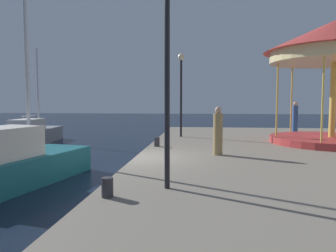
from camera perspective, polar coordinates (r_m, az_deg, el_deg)
The scene contains 10 objects.
ground_plane at distance 11.30m, azimuth -5.93°, elevation -9.56°, with size 120.00×120.00×0.00m, color black.
sailboat_grey at distance 22.26m, azimuth -23.42°, elevation -1.29°, with size 2.43×5.47×6.31m.
sailboat_teal at distance 11.46m, azimuth -25.97°, elevation -6.05°, with size 3.13×5.61×6.60m.
carousel at distance 16.41m, azimuth 28.11°, elevation 11.78°, with size 6.27×6.27×5.60m.
lamp_post_near_edge at distance 6.98m, azimuth -0.16°, elevation 14.47°, with size 0.36×0.36×4.65m.
lamp_post_mid_promenade at distance 17.27m, azimuth 2.40°, elevation 8.26°, with size 0.36×0.36×4.53m.
bollard_north at distance 6.57m, azimuth -10.99°, elevation -10.91°, with size 0.24×0.24×0.40m, color #2D2D33.
bollard_center at distance 13.54m, azimuth -2.05°, elevation -2.89°, with size 0.24×0.24×0.40m, color #2D2D33.
person_near_carousel at distance 11.47m, azimuth 9.08°, elevation -1.16°, with size 0.34×0.34×1.75m.
person_by_the_water at distance 20.57m, azimuth 22.13°, elevation 1.26°, with size 0.34×0.34×1.92m.
Camera 1 is at (2.29, -10.72, 2.73)m, focal length 33.47 mm.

